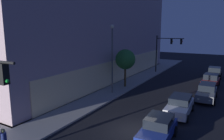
# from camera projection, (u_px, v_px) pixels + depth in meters

# --- Properties ---
(ground_plane) EXTENTS (120.00, 120.00, 0.00)m
(ground_plane) POSITION_uv_depth(u_px,v_px,m) (136.00, 131.00, 16.25)
(ground_plane) COLOR black
(modern_building) EXTENTS (37.41, 20.43, 17.55)m
(modern_building) POSITION_uv_depth(u_px,v_px,m) (69.00, 23.00, 35.78)
(modern_building) COLOR #4C4C51
(modern_building) RESTS_ON ground
(traffic_light_far_corner) EXTENTS (0.62, 4.65, 6.47)m
(traffic_light_far_corner) POSITION_uv_depth(u_px,v_px,m) (166.00, 47.00, 37.16)
(traffic_light_far_corner) COLOR black
(traffic_light_far_corner) RESTS_ON sidewalk_corner
(street_lamp_sidewalk) EXTENTS (0.44, 0.44, 8.02)m
(street_lamp_sidewalk) POSITION_uv_depth(u_px,v_px,m) (112.00, 51.00, 24.91)
(street_lamp_sidewalk) COLOR #525252
(street_lamp_sidewalk) RESTS_ON sidewalk_corner
(sidewalk_tree) EXTENTS (2.63, 2.63, 4.95)m
(sidewalk_tree) POSITION_uv_depth(u_px,v_px,m) (125.00, 59.00, 28.04)
(sidewalk_tree) COLOR #4C381E
(sidewalk_tree) RESTS_ON sidewalk_corner
(pedestrian_waiting) EXTENTS (0.36, 0.36, 1.64)m
(pedestrian_waiting) POSITION_uv_depth(u_px,v_px,m) (4.00, 139.00, 12.86)
(pedestrian_waiting) COLOR #4C473D
(pedestrian_waiting) RESTS_ON sidewalk_corner
(car_blue) EXTENTS (4.33, 2.23, 1.67)m
(car_blue) POSITION_uv_depth(u_px,v_px,m) (158.00, 129.00, 14.80)
(car_blue) COLOR navy
(car_blue) RESTS_ON ground
(car_white) EXTENTS (4.72, 2.23, 1.65)m
(car_white) POSITION_uv_depth(u_px,v_px,m) (180.00, 105.00, 19.45)
(car_white) COLOR silver
(car_white) RESTS_ON ground
(car_grey) EXTENTS (4.77, 2.05, 1.77)m
(car_grey) POSITION_uv_depth(u_px,v_px,m) (207.00, 92.00, 23.49)
(car_grey) COLOR slate
(car_grey) RESTS_ON ground
(car_red) EXTENTS (4.32, 2.29, 1.65)m
(car_red) POSITION_uv_depth(u_px,v_px,m) (211.00, 80.00, 29.26)
(car_red) COLOR maroon
(car_red) RESTS_ON ground
(car_black) EXTENTS (4.50, 2.26, 1.64)m
(car_black) POSITION_uv_depth(u_px,v_px,m) (214.00, 72.00, 34.60)
(car_black) COLOR black
(car_black) RESTS_ON ground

